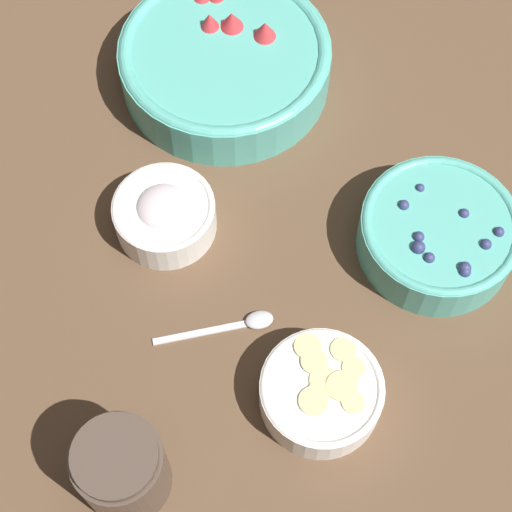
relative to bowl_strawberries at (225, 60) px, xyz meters
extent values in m
plane|color=brown|center=(-0.24, -0.01, -0.04)|extent=(4.00, 4.00, 0.00)
cylinder|color=#56B7A8|center=(0.00, 0.00, -0.01)|extent=(0.27, 0.27, 0.06)
torus|color=#56B7A8|center=(0.00, 0.00, 0.02)|extent=(0.27, 0.27, 0.02)
cylinder|color=red|center=(0.00, 0.00, 0.01)|extent=(0.22, 0.22, 0.02)
cone|color=red|center=(0.03, -0.02, 0.03)|extent=(0.05, 0.05, 0.03)
cone|color=red|center=(0.04, 0.02, 0.03)|extent=(0.04, 0.04, 0.03)
cone|color=red|center=(0.01, -0.05, 0.03)|extent=(0.04, 0.04, 0.03)
cylinder|color=#56B7A8|center=(-0.27, -0.22, -0.01)|extent=(0.18, 0.18, 0.06)
torus|color=#56B7A8|center=(-0.27, -0.22, 0.01)|extent=(0.18, 0.18, 0.01)
cylinder|color=navy|center=(-0.27, -0.22, 0.00)|extent=(0.15, 0.15, 0.02)
sphere|color=navy|center=(-0.30, -0.27, 0.02)|extent=(0.01, 0.01, 0.01)
sphere|color=navy|center=(-0.31, -0.20, 0.02)|extent=(0.01, 0.01, 0.01)
sphere|color=navy|center=(-0.30, -0.19, 0.02)|extent=(0.02, 0.02, 0.02)
sphere|color=navy|center=(-0.33, -0.23, 0.02)|extent=(0.01, 0.01, 0.01)
sphere|color=navy|center=(-0.24, -0.18, 0.02)|extent=(0.01, 0.01, 0.01)
sphere|color=navy|center=(-0.33, -0.24, 0.02)|extent=(0.01, 0.01, 0.01)
sphere|color=navy|center=(-0.26, -0.25, 0.02)|extent=(0.01, 0.01, 0.01)
sphere|color=navy|center=(-0.22, -0.21, 0.02)|extent=(0.01, 0.01, 0.01)
sphere|color=navy|center=(-0.29, -0.19, 0.02)|extent=(0.01, 0.01, 0.01)
sphere|color=navy|center=(-0.29, -0.28, 0.02)|extent=(0.01, 0.01, 0.01)
cylinder|color=white|center=(-0.44, -0.06, -0.02)|extent=(0.13, 0.13, 0.05)
torus|color=white|center=(-0.44, -0.06, 0.00)|extent=(0.13, 0.13, 0.01)
cylinder|color=beige|center=(-0.44, -0.06, 0.00)|extent=(0.11, 0.11, 0.01)
cylinder|color=beige|center=(-0.44, -0.07, 0.01)|extent=(0.03, 0.03, 0.00)
cylinder|color=beige|center=(-0.46, -0.05, 0.01)|extent=(0.03, 0.03, 0.00)
cylinder|color=beige|center=(-0.40, -0.05, 0.01)|extent=(0.03, 0.03, 0.01)
cylinder|color=beige|center=(-0.45, -0.08, 0.01)|extent=(0.03, 0.03, 0.01)
cylinder|color=beige|center=(-0.46, -0.09, 0.01)|extent=(0.02, 0.02, 0.00)
cylinder|color=beige|center=(-0.45, -0.06, 0.01)|extent=(0.02, 0.02, 0.00)
cylinder|color=beige|center=(-0.41, -0.09, 0.01)|extent=(0.03, 0.03, 0.00)
cylinder|color=beige|center=(-0.43, -0.10, 0.01)|extent=(0.02, 0.02, 0.00)
cylinder|color=beige|center=(-0.42, -0.06, 0.01)|extent=(0.03, 0.03, 0.01)
cylinder|color=white|center=(-0.21, 0.09, -0.02)|extent=(0.12, 0.12, 0.05)
torus|color=white|center=(-0.21, 0.09, 0.01)|extent=(0.12, 0.12, 0.01)
cylinder|color=silver|center=(-0.21, 0.09, 0.00)|extent=(0.10, 0.10, 0.01)
ellipsoid|color=silver|center=(-0.21, 0.09, 0.01)|extent=(0.06, 0.06, 0.03)
cylinder|color=#4C3D33|center=(-0.51, 0.15, 0.01)|extent=(0.09, 0.09, 0.10)
cylinder|color=#472819|center=(-0.51, 0.15, 0.00)|extent=(0.07, 0.07, 0.07)
cylinder|color=#4C3D33|center=(-0.51, 0.15, 0.06)|extent=(0.08, 0.08, 0.01)
cube|color=silver|center=(-0.35, 0.06, -0.04)|extent=(0.02, 0.11, 0.01)
ellipsoid|color=silver|center=(-0.35, -0.01, -0.03)|extent=(0.03, 0.03, 0.01)
camera|label=1|loc=(-0.72, 0.04, 0.86)|focal=60.00mm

